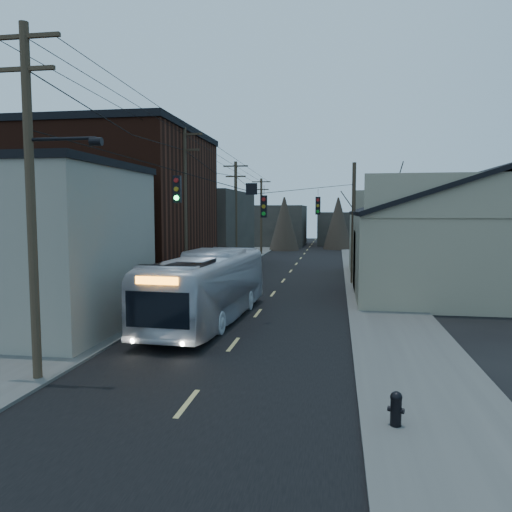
# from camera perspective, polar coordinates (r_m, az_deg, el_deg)

# --- Properties ---
(ground) EXTENTS (160.00, 160.00, 0.00)m
(ground) POSITION_cam_1_polar(r_m,az_deg,el_deg) (12.27, -10.77, -19.68)
(ground) COLOR black
(ground) RESTS_ON ground
(road_surface) EXTENTS (9.00, 110.00, 0.02)m
(road_surface) POSITION_cam_1_polar(r_m,az_deg,el_deg) (40.95, 3.73, -2.07)
(road_surface) COLOR black
(road_surface) RESTS_ON ground
(sidewalk_left) EXTENTS (4.00, 110.00, 0.12)m
(sidewalk_left) POSITION_cam_1_polar(r_m,az_deg,el_deg) (42.06, -5.12, -1.82)
(sidewalk_left) COLOR #474744
(sidewalk_left) RESTS_ON ground
(sidewalk_right) EXTENTS (4.00, 110.00, 0.12)m
(sidewalk_right) POSITION_cam_1_polar(r_m,az_deg,el_deg) (40.84, 12.85, -2.14)
(sidewalk_right) COLOR #474744
(sidewalk_right) RESTS_ON ground
(building_clapboard) EXTENTS (8.00, 8.00, 7.00)m
(building_clapboard) POSITION_cam_1_polar(r_m,az_deg,el_deg) (23.38, -24.23, 0.68)
(building_clapboard) COLOR gray
(building_clapboard) RESTS_ON ground
(building_brick) EXTENTS (10.00, 12.00, 10.00)m
(building_brick) POSITION_cam_1_polar(r_m,az_deg,el_deg) (33.46, -15.33, 4.72)
(building_brick) COLOR black
(building_brick) RESTS_ON ground
(building_left_far) EXTENTS (9.00, 14.00, 7.00)m
(building_left_far) POSITION_cam_1_polar(r_m,az_deg,el_deg) (48.36, -6.84, 3.15)
(building_left_far) COLOR #2F2A25
(building_left_far) RESTS_ON ground
(warehouse) EXTENTS (16.16, 20.60, 7.73)m
(warehouse) POSITION_cam_1_polar(r_m,az_deg,el_deg) (36.68, 23.61, 0.89)
(warehouse) COLOR gray
(warehouse) RESTS_ON ground
(building_far_left) EXTENTS (10.00, 12.00, 6.00)m
(building_far_left) POSITION_cam_1_polar(r_m,az_deg,el_deg) (76.12, 1.78, 3.51)
(building_far_left) COLOR #2F2A25
(building_far_left) RESTS_ON ground
(building_far_right) EXTENTS (12.00, 14.00, 5.00)m
(building_far_right) POSITION_cam_1_polar(r_m,az_deg,el_deg) (80.55, 11.47, 3.15)
(building_far_right) COLOR #2F2A25
(building_far_right) RESTS_ON ground
(bare_tree) EXTENTS (0.40, 0.40, 7.20)m
(bare_tree) POSITION_cam_1_polar(r_m,az_deg,el_deg) (30.59, 14.14, 2.10)
(bare_tree) COLOR black
(bare_tree) RESTS_ON ground
(utility_lines) EXTENTS (11.24, 45.28, 10.50)m
(utility_lines) POSITION_cam_1_polar(r_m,az_deg,el_deg) (35.29, -2.20, 4.83)
(utility_lines) COLOR #382B1E
(utility_lines) RESTS_ON ground
(bus) EXTENTS (3.39, 11.87, 3.27)m
(bus) POSITION_cam_1_polar(r_m,az_deg,el_deg) (23.25, -5.50, -3.55)
(bus) COLOR silver
(bus) RESTS_ON ground
(parked_car) EXTENTS (1.69, 4.34, 1.41)m
(parked_car) POSITION_cam_1_polar(r_m,az_deg,el_deg) (37.83, -3.32, -1.61)
(parked_car) COLOR #B4B5BC
(parked_car) RESTS_ON ground
(fire_hydrant) EXTENTS (0.40, 0.28, 0.82)m
(fire_hydrant) POSITION_cam_1_polar(r_m,az_deg,el_deg) (12.61, 15.71, -16.31)
(fire_hydrant) COLOR black
(fire_hydrant) RESTS_ON sidewalk_right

